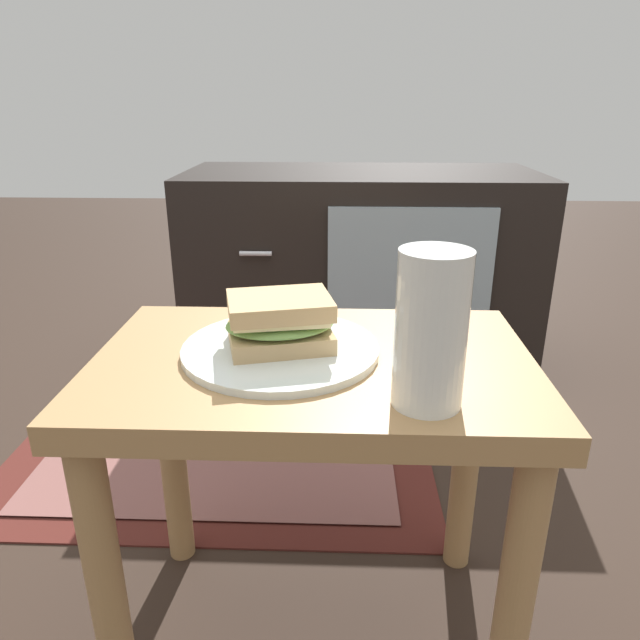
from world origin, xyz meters
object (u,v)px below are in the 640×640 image
object	(u,v)px
tv_cabinet	(359,273)
beer_glass	(431,331)
plate	(281,349)
sandwich_front	(280,322)

from	to	relation	value
tv_cabinet	beer_glass	size ratio (longest dim) A/B	5.65
plate	beer_glass	size ratio (longest dim) A/B	1.50
plate	sandwich_front	size ratio (longest dim) A/B	1.60
tv_cabinet	plate	bearing A→B (deg)	-97.89
plate	tv_cabinet	bearing A→B (deg)	82.11
sandwich_front	tv_cabinet	bearing A→B (deg)	82.11
plate	beer_glass	world-z (taller)	beer_glass
tv_cabinet	plate	world-z (taller)	tv_cabinet
sandwich_front	beer_glass	xyz separation A→B (m)	(0.17, -0.13, 0.04)
tv_cabinet	beer_glass	world-z (taller)	beer_glass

